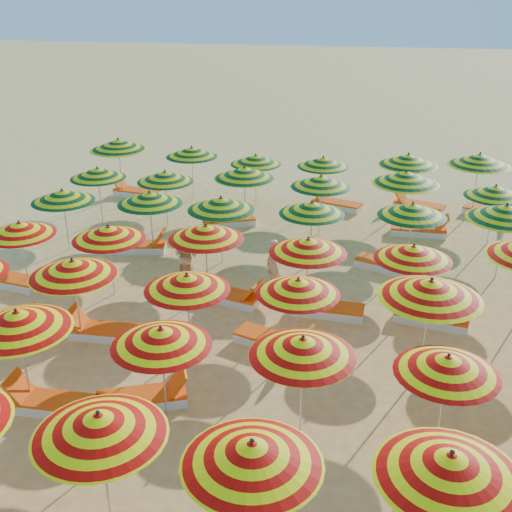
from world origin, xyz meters
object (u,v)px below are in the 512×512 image
Objects in this scene: beachgoer_b at (186,256)px; umbrella_42 at (118,145)px; lounger_17 at (138,246)px; umbrella_24 at (20,229)px; umbrella_43 at (192,152)px; umbrella_32 at (221,204)px; lounger_11 at (275,341)px; umbrella_22 at (431,289)px; umbrella_33 at (312,208)px; lounger_7 at (53,403)px; lounger_14 at (229,296)px; umbrella_41 at (495,191)px; umbrella_25 at (108,233)px; umbrella_39 at (321,181)px; umbrella_47 at (479,160)px; beachgoer_a at (273,263)px; umbrella_21 at (298,287)px; umbrella_20 at (187,282)px; umbrella_40 at (406,177)px; umbrella_37 at (165,177)px; umbrella_13 at (17,321)px; umbrella_38 at (245,173)px; lounger_8 at (144,398)px; umbrella_35 at (506,212)px; lounger_23 at (418,206)px; umbrella_26 at (206,232)px; lounger_9 at (0,332)px; lounger_16 at (434,318)px; umbrella_44 at (256,160)px; lounger_10 at (106,331)px; umbrella_14 at (161,337)px; umbrella_30 at (63,196)px; lounger_13 at (8,280)px; lounger_19 at (227,221)px; umbrella_46 at (408,160)px; lounger_22 at (336,204)px; umbrella_19 at (73,268)px; lounger_20 at (420,230)px; umbrella_16 at (448,365)px; lounger_15 at (326,309)px; umbrella_9 at (252,453)px; umbrella_34 at (412,210)px; lounger_24 at (491,212)px; umbrella_31 at (150,198)px; lounger_18 at (389,265)px; umbrella_10 at (450,465)px; umbrella_45 at (323,162)px.

umbrella_42 is at bearing -33.17° from beachgoer_b.
umbrella_24 is at bearing -135.53° from lounger_17.
umbrella_32 is at bearing -67.37° from umbrella_43.
umbrella_43 reaches higher than lounger_11.
umbrella_24 is at bearing 166.97° from umbrella_22.
lounger_7 is at bearing -119.92° from umbrella_33.
umbrella_41 is at bearing 51.89° from lounger_14.
umbrella_25 is 3.16m from lounger_17.
lounger_14 is at bearing 168.36° from beachgoer_b.
umbrella_47 reaches higher than umbrella_39.
umbrella_21 is at bearing -22.63° from beachgoer_a.
umbrella_20 is 1.32× the size of lounger_7.
umbrella_20 reaches higher than umbrella_24.
umbrella_24 is 11.08m from umbrella_40.
lounger_11 is at bearing -56.55° from umbrella_37.
umbrella_13 reaches higher than beachgoer_a.
lounger_8 is (-0.25, -9.48, -1.66)m from umbrella_38.
lounger_23 is (-1.73, 5.12, -1.74)m from umbrella_35.
umbrella_20 is 2.52m from lounger_8.
umbrella_26 reaches higher than lounger_9.
lounger_23 is (5.64, 2.51, -1.66)m from umbrella_38.
lounger_23 is (0.15, 7.94, 0.00)m from lounger_16.
umbrella_44 is at bearing 162.83° from umbrella_41.
umbrella_47 is 13.53m from lounger_10.
umbrella_14 reaches higher than umbrella_30.
lounger_13 is 0.99× the size of lounger_19.
lounger_13 is at bearing 176.01° from umbrella_24.
lounger_22 is (-2.31, -0.01, -1.69)m from umbrella_46.
umbrella_19 is 11.14m from lounger_20.
umbrella_37 is (-7.67, 9.37, 0.01)m from umbrella_16.
lounger_19 is at bearing 120.72° from umbrella_16.
umbrella_40 is at bearing -106.34° from lounger_15.
umbrella_9 reaches higher than umbrella_21.
umbrella_34 reaches higher than lounger_14.
umbrella_32 is at bearing 127.68° from umbrella_16.
umbrella_41 is 14.04m from lounger_9.
umbrella_13 is 12.26m from umbrella_40.
lounger_14 is 1.00× the size of lounger_24.
umbrella_26 is (2.31, 2.57, -0.04)m from umbrella_19.
umbrella_25 reaches higher than lounger_24.
umbrella_19 is at bearing -91.54° from umbrella_31.
umbrella_9 is 10.29m from lounger_18.
umbrella_10 reaches higher than umbrella_31.
umbrella_45 is 1.03× the size of lounger_16.
umbrella_24 is 12.44m from umbrella_46.
umbrella_34 is 8.86m from umbrella_43.
umbrella_22 reaches higher than lounger_19.
umbrella_25 reaches higher than umbrella_21.
umbrella_37 reaches higher than lounger_22.
umbrella_20 is (-0.11, 2.18, 0.00)m from umbrella_14.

